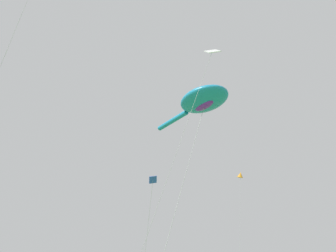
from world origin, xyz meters
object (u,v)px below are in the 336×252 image
at_px(big_show_kite, 202,101).
at_px(small_kite_delta_white, 240,175).
at_px(small_kite_streamer_purple, 209,61).
at_px(small_kite_diamond_red, 152,186).

bearing_deg(big_show_kite, small_kite_delta_white, 119.96).
relative_size(big_show_kite, small_kite_streamer_purple, 0.88).
relative_size(big_show_kite, small_kite_diamond_red, 1.60).
bearing_deg(small_kite_delta_white, small_kite_streamer_purple, -152.22).
height_order(big_show_kite, small_kite_diamond_red, big_show_kite).
xyz_separation_m(big_show_kite, small_kite_diamond_red, (0.05, 6.57, -4.78)).
bearing_deg(small_kite_streamer_purple, small_kite_diamond_red, -179.82).
xyz_separation_m(small_kite_streamer_purple, small_kite_delta_white, (12.41, 9.20, -3.19)).
distance_m(small_kite_delta_white, small_kite_diamond_red, 10.85).
distance_m(small_kite_streamer_purple, small_kite_delta_white, 15.77).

